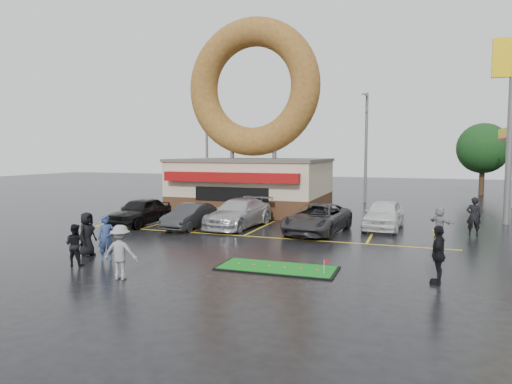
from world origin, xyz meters
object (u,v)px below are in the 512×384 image
(streetlight_mid, at_px, (366,145))
(putting_green, at_px, (277,268))
(donut_shop, at_px, (253,148))
(car_black, at_px, (140,211))
(dumpster, at_px, (180,199))
(car_grey, at_px, (318,218))
(person_blue, at_px, (106,238))
(streetlight_left, at_px, (206,145))
(car_dgrey, at_px, (190,216))
(car_silver, at_px, (239,213))
(shell_sign, at_px, (512,95))
(car_white, at_px, (384,215))
(person_cameraman, at_px, (438,255))

(streetlight_mid, distance_m, putting_green, 23.61)
(donut_shop, height_order, car_black, donut_shop)
(car_black, bearing_deg, dumpster, 103.47)
(car_grey, xyz_separation_m, person_blue, (-6.38, -8.74, 0.13))
(streetlight_left, height_order, car_dgrey, streetlight_left)
(car_black, relative_size, car_silver, 0.85)
(shell_sign, relative_size, car_white, 2.29)
(streetlight_mid, bearing_deg, car_grey, -92.66)
(car_silver, xyz_separation_m, person_cameraman, (10.04, -8.11, 0.16))
(shell_sign, bearing_deg, donut_shop, 176.53)
(streetlight_mid, bearing_deg, putting_green, -91.31)
(car_white, bearing_deg, car_silver, -161.28)
(person_cameraman, bearing_deg, car_dgrey, -113.07)
(person_blue, relative_size, dumpster, 0.97)
(shell_sign, distance_m, car_silver, 16.86)
(car_white, relative_size, person_blue, 2.65)
(car_dgrey, bearing_deg, putting_green, -41.13)
(car_grey, bearing_deg, streetlight_mid, 94.23)
(car_dgrey, relative_size, person_cameraman, 2.17)
(shell_sign, height_order, car_dgrey, shell_sign)
(shell_sign, bearing_deg, car_grey, -146.40)
(car_grey, height_order, person_blue, person_blue)
(car_grey, bearing_deg, person_blue, -119.23)
(car_black, bearing_deg, person_cameraman, -23.60)
(streetlight_left, distance_m, car_white, 20.75)
(person_blue, height_order, putting_green, person_blue)
(car_dgrey, xyz_separation_m, person_cameraman, (12.39, -6.82, 0.27))
(streetlight_left, relative_size, dumpster, 5.00)
(car_grey, distance_m, putting_green, 7.79)
(car_dgrey, relative_size, car_grey, 0.76)
(car_dgrey, bearing_deg, dumpster, 125.01)
(car_black, bearing_deg, putting_green, -33.38)
(donut_shop, bearing_deg, car_grey, -49.75)
(car_black, bearing_deg, streetlight_left, 101.94)
(streetlight_left, height_order, streetlight_mid, same)
(person_blue, bearing_deg, car_black, 72.76)
(car_dgrey, bearing_deg, streetlight_left, 115.32)
(donut_shop, distance_m, streetlight_mid, 10.59)
(car_grey, height_order, dumpster, car_grey)
(car_black, bearing_deg, car_silver, 12.48)
(car_white, bearing_deg, person_cameraman, -72.97)
(donut_shop, height_order, dumpster, donut_shop)
(donut_shop, relative_size, person_cameraman, 7.20)
(car_silver, xyz_separation_m, car_grey, (4.52, -0.30, -0.04))
(car_grey, distance_m, person_cameraman, 9.56)
(streetlight_left, bearing_deg, putting_green, -58.66)
(streetlight_mid, bearing_deg, car_silver, -109.18)
(streetlight_mid, distance_m, car_silver, 16.45)
(donut_shop, xyz_separation_m, person_blue, (-0.09, -16.16, -3.59))
(streetlight_left, height_order, car_black, streetlight_left)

